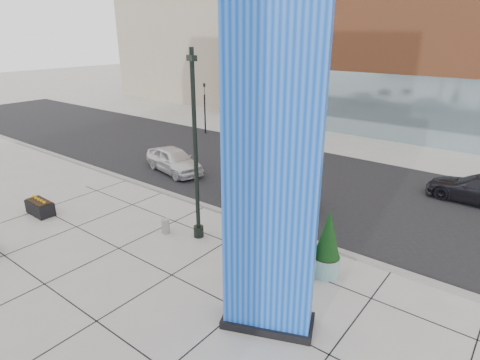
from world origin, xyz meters
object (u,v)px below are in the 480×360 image
Objects in this scene: lamp_post at (196,167)px; car_white_west at (174,160)px; overhead_street_sign at (288,162)px; blue_pylon at (272,191)px; car_silver_mid at (274,190)px; concrete_bollard at (166,226)px; public_art_sculpture at (264,214)px.

lamp_post is 8.69m from car_white_west.
car_white_west is (-9.54, 2.85, -2.51)m from overhead_street_sign.
overhead_street_sign is at bearing 94.12° from blue_pylon.
car_white_west is 1.03× the size of car_silver_mid.
concrete_bollard is at bearing -140.32° from overhead_street_sign.
car_white_west is at bearing 143.27° from lamp_post.
car_white_west is at bearing 90.29° from car_silver_mid.
public_art_sculpture is at bearing 28.47° from concrete_bollard.
overhead_street_sign is 10.27m from car_white_west.
blue_pylon is 5.77m from public_art_sculpture.
car_silver_mid reaches higher than concrete_bollard.
concrete_bollard is (-1.31, -0.62, -2.74)m from lamp_post.
car_white_west is (-5.40, 5.63, 0.42)m from concrete_bollard.
blue_pylon is 1.87× the size of public_art_sculpture.
lamp_post reaches higher than public_art_sculpture.
car_white_west is at bearing 171.42° from public_art_sculpture.
blue_pylon is 5.46m from overhead_street_sign.
concrete_bollard is 0.15× the size of car_silver_mid.
blue_pylon is 9.49m from car_silver_mid.
lamp_post is 11.70× the size of concrete_bollard.
lamp_post is 3.10m from concrete_bollard.
car_silver_mid is (-4.72, 7.47, -3.48)m from blue_pylon.
overhead_street_sign is (-2.41, 4.81, -0.93)m from blue_pylon.
overhead_street_sign is at bearing 33.84° from concrete_bollard.
car_silver_mid is at bearing 136.75° from overhead_street_sign.
lamp_post is at bearing 130.65° from blue_pylon.
public_art_sculpture is 2.25m from overhead_street_sign.
car_white_west is (-9.04, 3.65, -0.47)m from public_art_sculpture.
lamp_post is 3.56m from overhead_street_sign.
concrete_bollard is at bearing 140.29° from blue_pylon.
car_white_west is 7.24m from car_silver_mid.
public_art_sculpture is 7.21× the size of concrete_bollard.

